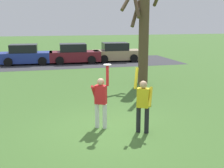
# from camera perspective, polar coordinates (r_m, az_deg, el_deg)

# --- Properties ---
(ground_plane) EXTENTS (120.00, 120.00, 0.00)m
(ground_plane) POSITION_cam_1_polar(r_m,az_deg,el_deg) (9.45, -1.26, -8.85)
(ground_plane) COLOR #426B2D
(person_catcher) EXTENTS (0.58, 0.53, 2.08)m
(person_catcher) POSITION_cam_1_polar(r_m,az_deg,el_deg) (9.24, -2.23, -2.93)
(person_catcher) COLOR silver
(person_catcher) RESTS_ON ground_plane
(person_defender) EXTENTS (0.65, 0.62, 2.04)m
(person_defender) POSITION_cam_1_polar(r_m,az_deg,el_deg) (8.91, 6.12, -3.59)
(person_defender) COLOR black
(person_defender) RESTS_ON ground_plane
(frisbee_disc) EXTENTS (0.25, 0.25, 0.02)m
(frisbee_disc) POSITION_cam_1_polar(r_m,az_deg,el_deg) (8.94, -0.92, 3.83)
(frisbee_disc) COLOR white
(frisbee_disc) RESTS_ON person_catcher
(parked_car_blue) EXTENTS (4.19, 2.21, 1.59)m
(parked_car_blue) POSITION_cam_1_polar(r_m,az_deg,el_deg) (24.17, -16.68, 5.48)
(parked_car_blue) COLOR #233893
(parked_car_blue) RESTS_ON ground_plane
(parked_car_maroon) EXTENTS (4.19, 2.21, 1.59)m
(parked_car_maroon) POSITION_cam_1_polar(r_m,az_deg,el_deg) (24.13, -7.44, 5.88)
(parked_car_maroon) COLOR maroon
(parked_car_maroon) RESTS_ON ground_plane
(parked_car_tan) EXTENTS (4.19, 2.21, 1.59)m
(parked_car_tan) POSITION_cam_1_polar(r_m,az_deg,el_deg) (24.97, 0.87, 6.20)
(parked_car_tan) COLOR tan
(parked_car_tan) RESTS_ON ground_plane
(parking_strip) EXTENTS (17.33, 6.40, 0.01)m
(parking_strip) POSITION_cam_1_polar(r_m,az_deg,el_deg) (24.31, -7.19, 4.22)
(parking_strip) COLOR #38383D
(parking_strip) RESTS_ON ground_plane
(bare_tree_tall) EXTENTS (2.33, 2.29, 6.43)m
(bare_tree_tall) POSITION_cam_1_polar(r_m,az_deg,el_deg) (15.92, 6.28, 10.83)
(bare_tree_tall) COLOR brown
(bare_tree_tall) RESTS_ON ground_plane
(field_cone_orange) EXTENTS (0.26, 0.26, 0.32)m
(field_cone_orange) POSITION_cam_1_polar(r_m,az_deg,el_deg) (12.56, 6.78, -2.75)
(field_cone_orange) COLOR orange
(field_cone_orange) RESTS_ON ground_plane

